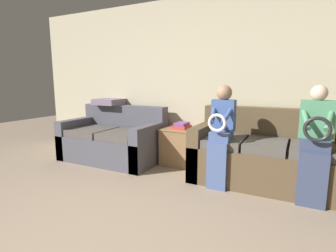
{
  "coord_description": "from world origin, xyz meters",
  "views": [
    {
      "loc": [
        1.28,
        -0.94,
        1.28
      ],
      "look_at": [
        -0.09,
        1.77,
        0.76
      ],
      "focal_mm": 28.0,
      "sensor_mm": 36.0,
      "label": 1
    }
  ],
  "objects": [
    {
      "name": "book_stack",
      "position": [
        -0.32,
        2.69,
        0.61
      ],
      "size": [
        0.22,
        0.29,
        0.09
      ],
      "color": "#BC3833",
      "rests_on": "side_shelf"
    },
    {
      "name": "throw_pillow",
      "position": [
        -1.74,
        2.74,
        0.92
      ],
      "size": [
        0.45,
        0.45,
        0.1
      ],
      "color": "slate",
      "rests_on": "couch_side"
    },
    {
      "name": "child_left_seated",
      "position": [
        0.45,
        2.12,
        0.7
      ],
      "size": [
        0.28,
        0.38,
        1.24
      ],
      "color": "#475B8E",
      "rests_on": "ground_plane"
    },
    {
      "name": "couch_main",
      "position": [
        0.95,
        2.48,
        0.34
      ],
      "size": [
        1.81,
        0.9,
        0.93
      ],
      "color": "brown",
      "rests_on": "ground_plane"
    },
    {
      "name": "couch_side",
      "position": [
        -1.43,
        2.43,
        0.31
      ],
      "size": [
        1.6,
        0.91,
        0.87
      ],
      "color": "#4C4C56",
      "rests_on": "ground_plane"
    },
    {
      "name": "side_shelf",
      "position": [
        -0.31,
        2.68,
        0.29
      ],
      "size": [
        0.57,
        0.49,
        0.57
      ],
      "color": "olive",
      "rests_on": "ground_plane"
    },
    {
      "name": "wall_back",
      "position": [
        0.0,
        2.98,
        1.27
      ],
      "size": [
        6.75,
        0.06,
        2.55
      ],
      "color": "#BCB293",
      "rests_on": "ground_plane"
    },
    {
      "name": "child_right_seated",
      "position": [
        1.45,
        2.11,
        0.68
      ],
      "size": [
        0.33,
        0.37,
        1.25
      ],
      "color": "#384260",
      "rests_on": "ground_plane"
    }
  ]
}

